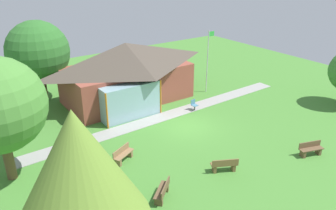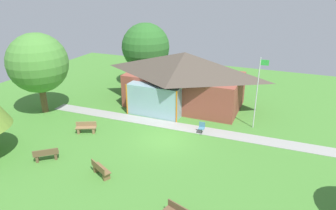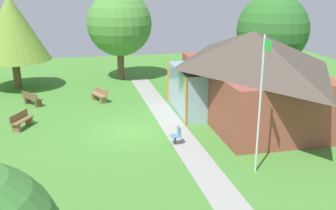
{
  "view_description": "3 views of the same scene",
  "coord_description": "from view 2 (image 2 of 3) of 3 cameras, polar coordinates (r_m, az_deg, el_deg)",
  "views": [
    {
      "loc": [
        -13.31,
        -16.54,
        10.93
      ],
      "look_at": [
        -0.68,
        1.48,
        1.27
      ],
      "focal_mm": 35.87,
      "sensor_mm": 36.0,
      "label": 1
    },
    {
      "loc": [
        7.55,
        -17.86,
        10.44
      ],
      "look_at": [
        -0.94,
        2.68,
        1.49
      ],
      "focal_mm": 32.88,
      "sensor_mm": 36.0,
      "label": 2
    },
    {
      "loc": [
        18.91,
        -2.16,
        7.32
      ],
      "look_at": [
        -0.91,
        2.1,
        1.03
      ],
      "focal_mm": 42.63,
      "sensor_mm": 36.0,
      "label": 3
    }
  ],
  "objects": [
    {
      "name": "ground_plane",
      "position": [
        22.03,
        -0.4,
        -6.37
      ],
      "size": [
        44.0,
        44.0,
        0.0
      ],
      "primitive_type": "plane",
      "color": "#478433"
    },
    {
      "name": "pavilion",
      "position": [
        27.22,
        2.84,
        4.95
      ],
      "size": [
        10.86,
        7.14,
        4.81
      ],
      "color": "brown",
      "rests_on": "ground_plane"
    },
    {
      "name": "footpath",
      "position": [
        23.89,
        1.71,
        -3.96
      ],
      "size": [
        22.51,
        1.82,
        0.03
      ],
      "primitive_type": "cube",
      "rotation": [
        0.0,
        0.0,
        0.02
      ],
      "color": "#999993",
      "rests_on": "ground_plane"
    },
    {
      "name": "flagpole",
      "position": [
        23.48,
        16.27,
        2.63
      ],
      "size": [
        0.64,
        0.08,
        5.49
      ],
      "color": "silver",
      "rests_on": "ground_plane"
    },
    {
      "name": "bench_front_center",
      "position": [
        18.44,
        -12.4,
        -11.63
      ],
      "size": [
        1.54,
        1.07,
        0.84
      ],
      "rotation": [
        0.0,
        0.0,
        5.81
      ],
      "color": "brown",
      "rests_on": "ground_plane"
    },
    {
      "name": "bench_front_left",
      "position": [
        20.85,
        -21.66,
        -8.57
      ],
      "size": [
        1.43,
        1.3,
        0.84
      ],
      "rotation": [
        0.0,
        0.0,
        0.7
      ],
      "color": "brown",
      "rests_on": "ground_plane"
    },
    {
      "name": "bench_mid_left",
      "position": [
        23.54,
        -14.93,
        -4.11
      ],
      "size": [
        1.54,
        1.04,
        0.84
      ],
      "rotation": [
        0.0,
        0.0,
        3.59
      ],
      "color": "olive",
      "rests_on": "ground_plane"
    },
    {
      "name": "patio_chair_lawn_spare",
      "position": [
        22.79,
        6.26,
        -4.31
      ],
      "size": [
        0.47,
        0.47,
        0.86
      ],
      "rotation": [
        0.0,
        0.0,
        3.22
      ],
      "color": "teal",
      "rests_on": "ground_plane"
    },
    {
      "name": "tree_behind_pavilion_left",
      "position": [
        32.65,
        -4.16,
        10.65
      ],
      "size": [
        4.97,
        4.97,
        6.59
      ],
      "color": "brown",
      "rests_on": "ground_plane"
    },
    {
      "name": "tree_west_hedge",
      "position": [
        27.31,
        -22.99,
        7.15
      ],
      "size": [
        4.87,
        4.87,
        6.73
      ],
      "color": "brown",
      "rests_on": "ground_plane"
    }
  ]
}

